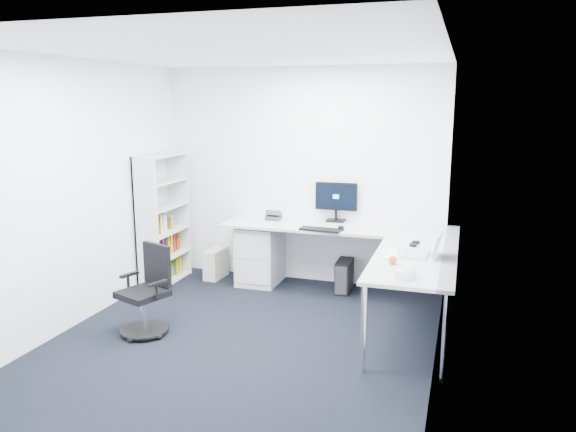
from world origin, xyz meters
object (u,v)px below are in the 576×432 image
(bookshelf, at_px, (163,219))
(monitor, at_px, (336,202))
(l_desk, at_px, (330,267))
(task_chair, at_px, (142,291))
(laptop, at_px, (416,243))

(bookshelf, relative_size, monitor, 3.14)
(l_desk, bearing_deg, bookshelf, 178.68)
(l_desk, relative_size, task_chair, 3.14)
(l_desk, distance_m, monitor, 0.90)
(bookshelf, height_order, laptop, bookshelf)
(bookshelf, distance_m, monitor, 2.18)
(monitor, bearing_deg, bookshelf, -166.49)
(laptop, bearing_deg, task_chair, -158.50)
(l_desk, xyz_separation_m, monitor, (-0.08, 0.61, 0.66))
(bookshelf, bearing_deg, l_desk, -1.32)
(l_desk, xyz_separation_m, task_chair, (-1.55, -1.48, 0.04))
(monitor, height_order, laptop, monitor)
(bookshelf, distance_m, laptop, 3.26)
(task_chair, bearing_deg, l_desk, 64.22)
(l_desk, height_order, task_chair, task_chair)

